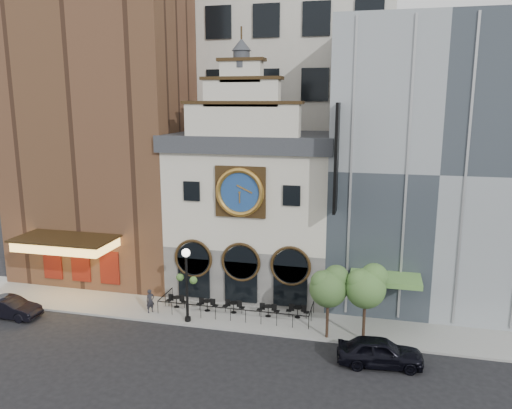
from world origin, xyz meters
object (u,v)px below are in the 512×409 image
at_px(bistro_3, 268,310).
at_px(tree_right, 366,285).
at_px(bistro_0, 177,301).
at_px(tree_left, 329,285).
at_px(car_right, 380,352).
at_px(lamppost, 187,277).
at_px(pedestrian, 150,301).
at_px(bistro_2, 234,306).
at_px(bistro_1, 207,305).
at_px(car_left, 10,307).
at_px(bistro_4, 298,311).

height_order(bistro_3, tree_right, tree_right).
distance_m(bistro_0, tree_left, 11.64).
relative_size(car_right, lamppost, 0.95).
bearing_deg(tree_right, tree_left, -176.86).
distance_m(pedestrian, tree_left, 12.77).
xyz_separation_m(bistro_0, bistro_2, (4.28, 0.02, 0.00)).
distance_m(bistro_1, tree_left, 9.39).
distance_m(bistro_0, car_right, 14.97).
height_order(bistro_1, bistro_2, same).
height_order(bistro_1, tree_right, tree_right).
xyz_separation_m(car_right, lamppost, (-12.61, 2.56, 2.48)).
bearing_deg(bistro_3, car_right, -31.34).
height_order(bistro_2, bistro_3, same).
bearing_deg(bistro_1, bistro_2, 3.82).
relative_size(car_left, tree_left, 0.93).
height_order(car_left, lamppost, lamppost).
relative_size(bistro_4, tree_left, 0.34).
bearing_deg(car_right, bistro_2, 59.73).
height_order(bistro_3, pedestrian, pedestrian).
bearing_deg(pedestrian, car_left, 148.16).
xyz_separation_m(bistro_1, lamppost, (-0.73, -1.89, 2.69)).
distance_m(car_right, pedestrian, 16.02).
height_order(bistro_1, bistro_4, same).
bearing_deg(pedestrian, tree_left, -52.13).
distance_m(bistro_1, bistro_3, 4.40).
distance_m(bistro_0, tree_right, 13.81).
height_order(tree_left, tree_right, tree_right).
bearing_deg(tree_left, bistro_2, 162.68).
xyz_separation_m(bistro_2, car_right, (9.97, -4.58, 0.21)).
height_order(bistro_0, pedestrian, pedestrian).
xyz_separation_m(tree_left, tree_right, (2.24, 0.12, 0.18)).
distance_m(bistro_1, bistro_4, 6.41).
distance_m(bistro_4, tree_left, 4.45).
relative_size(bistro_3, lamppost, 0.31).
height_order(car_left, tree_right, tree_right).
relative_size(bistro_0, bistro_3, 1.00).
bearing_deg(car_right, bistro_0, 66.65).
bearing_deg(bistro_3, lamppost, -158.69).
bearing_deg(tree_left, bistro_3, 153.98).
distance_m(bistro_1, bistro_2, 1.91).
distance_m(bistro_1, car_left, 13.64).
bearing_deg(bistro_1, pedestrian, -162.78).
relative_size(bistro_0, tree_right, 0.32).
distance_m(bistro_2, bistro_3, 2.49).
xyz_separation_m(bistro_4, pedestrian, (-10.19, -1.58, 0.37)).
relative_size(car_right, tree_left, 1.03).
bearing_deg(tree_right, car_left, -175.07).
height_order(lamppost, tree_left, lamppost).
bearing_deg(car_left, bistro_2, -73.83).
bearing_deg(bistro_0, lamppost, -50.53).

